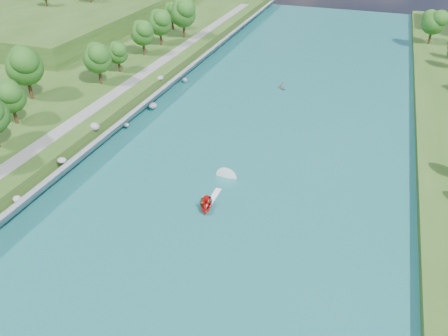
% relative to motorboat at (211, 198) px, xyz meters
% --- Properties ---
extents(ground, '(260.00, 260.00, 0.00)m').
position_rel_motorboat_xyz_m(ground, '(1.60, -3.91, -0.70)').
color(ground, '#2D5119').
rests_on(ground, ground).
extents(river_water, '(55.00, 240.00, 0.10)m').
position_rel_motorboat_xyz_m(river_water, '(1.60, 16.09, -0.65)').
color(river_water, '#1B6767').
rests_on(river_water, ground).
extents(berm_west, '(45.00, 240.00, 3.50)m').
position_rel_motorboat_xyz_m(berm_west, '(-48.40, 16.09, 1.05)').
color(berm_west, '#2D5119').
rests_on(berm_west, ground).
extents(ridge_west, '(60.00, 120.00, 9.00)m').
position_rel_motorboat_xyz_m(ridge_west, '(-80.90, 91.09, 3.80)').
color(ridge_west, '#2D5119').
rests_on(ridge_west, ground).
extents(riprap_bank, '(4.44, 236.00, 4.61)m').
position_rel_motorboat_xyz_m(riprap_bank, '(-24.27, 15.59, 1.12)').
color(riprap_bank, slate).
rests_on(riprap_bank, ground).
extents(riverside_path, '(3.00, 200.00, 0.10)m').
position_rel_motorboat_xyz_m(riverside_path, '(-30.90, 16.09, 2.85)').
color(riverside_path, gray).
rests_on(riverside_path, berm_west).
extents(trees_west, '(18.95, 150.70, 12.83)m').
position_rel_motorboat_xyz_m(trees_west, '(-38.34, 8.29, 8.32)').
color(trees_west, '#1B4913').
rests_on(trees_west, berm_west).
extents(motorboat, '(3.60, 18.77, 2.08)m').
position_rel_motorboat_xyz_m(motorboat, '(0.00, 0.00, 0.00)').
color(motorboat, red).
rests_on(motorboat, river_water).
extents(raft, '(3.03, 2.99, 1.52)m').
position_rel_motorboat_xyz_m(raft, '(-0.09, 47.08, -0.27)').
color(raft, gray).
rests_on(raft, river_water).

